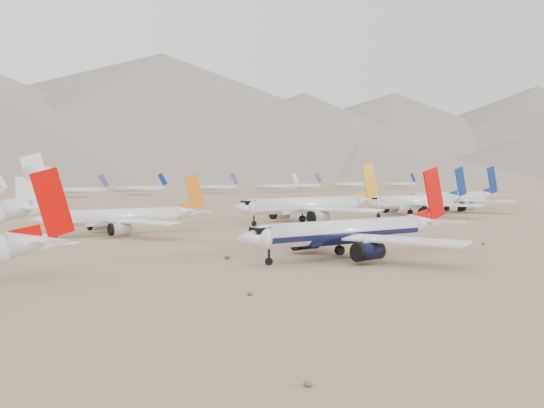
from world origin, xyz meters
The scene contains 9 objects.
ground centered at (0.00, 0.00, 0.00)m, with size 7000.00×7000.00×0.00m, color #866B4E.
main_airliner centered at (-10.08, 4.01, 4.50)m, with size 46.43×45.35×16.39m.
row2_navy_widebody centered at (79.36, 69.00, 4.87)m, with size 49.08×47.99×17.46m.
row2_gold_tail centered at (29.22, 66.40, 5.18)m, with size 51.99×50.84×18.51m.
row2_orange_tail centered at (-29.93, 65.84, 4.21)m, with size 42.03×41.12×14.99m.
row2_blue_far centered at (109.70, 77.58, 5.01)m, with size 50.63×49.50×17.99m.
distant_storage_row centered at (27.66, 304.15, 4.38)m, with size 620.15×63.45×16.26m.
foothills centered at (526.68, 1100.00, 67.15)m, with size 4637.50×1395.00×155.00m.
desert_scrub centered at (-11.08, -26.49, 0.28)m, with size 247.37×121.67×0.63m.
Camera 1 is at (-83.85, -77.66, 15.23)m, focal length 40.00 mm.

